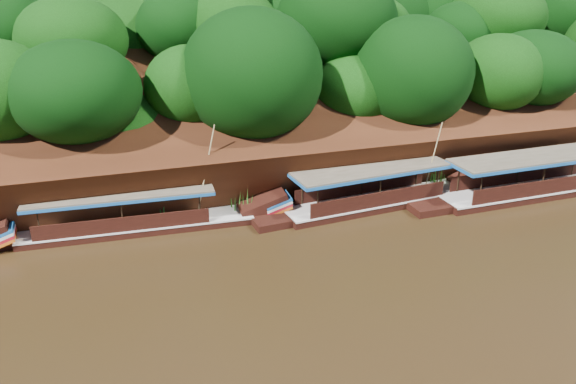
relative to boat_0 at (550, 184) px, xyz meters
name	(u,v)px	position (x,y,z in m)	size (l,w,h in m)	color
ground	(430,270)	(-12.54, -6.38, -0.60)	(160.00, 160.00, 0.00)	black
riverbank	(286,118)	(-12.55, 16.35, 1.28)	(120.00, 30.06, 19.40)	black
boat_0	(550,184)	(0.00, 0.00, 0.00)	(16.54, 3.16, 6.95)	black
boat_1	(391,195)	(-10.52, 1.56, -0.03)	(14.85, 3.56, 5.57)	black
boat_2	(153,220)	(-24.81, 2.51, -0.07)	(15.02, 2.90, 6.15)	black
reeds	(297,191)	(-16.08, 3.23, 0.27)	(48.82, 2.44, 2.08)	#296B1A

